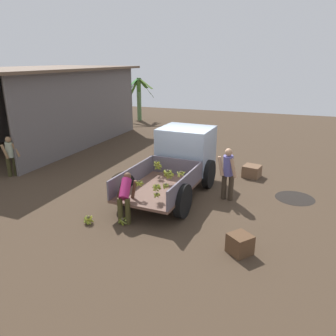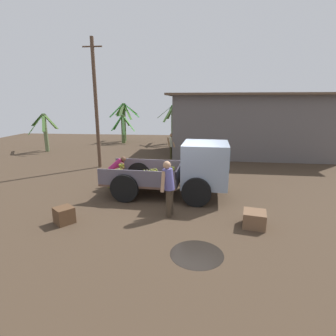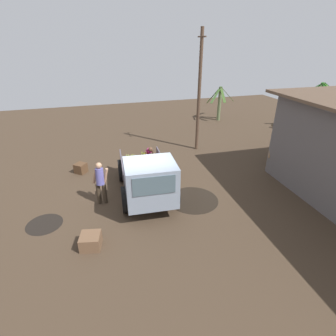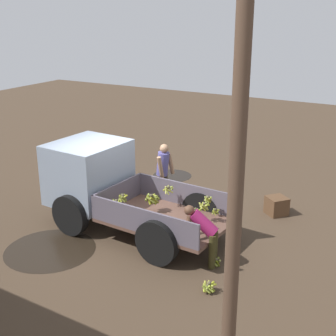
{
  "view_description": "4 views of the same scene",
  "coord_description": "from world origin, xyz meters",
  "px_view_note": "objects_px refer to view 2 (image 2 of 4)",
  "views": [
    {
      "loc": [
        -9.95,
        -2.98,
        4.26
      ],
      "look_at": [
        -0.57,
        0.36,
        0.92
      ],
      "focal_mm": 35.0,
      "sensor_mm": 36.0,
      "label": 1
    },
    {
      "loc": [
        0.35,
        -8.91,
        3.37
      ],
      "look_at": [
        -0.51,
        0.11,
        1.06
      ],
      "focal_mm": 28.0,
      "sensor_mm": 36.0,
      "label": 2
    },
    {
      "loc": [
        8.73,
        -1.57,
        5.77
      ],
      "look_at": [
        -0.54,
        1.22,
        1.01
      ],
      "focal_mm": 28.0,
      "sensor_mm": 36.0,
      "label": 3
    },
    {
      "loc": [
        -6.19,
        8.68,
        5.06
      ],
      "look_at": [
        -1.02,
        -0.59,
        1.41
      ],
      "focal_mm": 50.0,
      "sensor_mm": 36.0,
      "label": 4
    }
  ],
  "objects_px": {
    "utility_pole": "(96,104)",
    "person_bystander_near_shed": "(172,145)",
    "person_worker_loading": "(116,170)",
    "banana_bunch_on_ground_2": "(110,178)",
    "person_foreground_visitor": "(168,186)",
    "wooden_crate_1": "(254,219)",
    "cargo_truck": "(192,168)",
    "wooden_crate_0": "(64,215)",
    "banana_bunch_on_ground_0": "(110,185)",
    "banana_bunch_on_ground_1": "(111,179)"
  },
  "relations": [
    {
      "from": "wooden_crate_1",
      "to": "wooden_crate_0",
      "type": "bearing_deg",
      "value": -176.94
    },
    {
      "from": "banana_bunch_on_ground_1",
      "to": "banana_bunch_on_ground_2",
      "type": "xyz_separation_m",
      "value": [
        -0.01,
        -0.04,
        0.01
      ]
    },
    {
      "from": "banana_bunch_on_ground_2",
      "to": "wooden_crate_1",
      "type": "height_order",
      "value": "wooden_crate_1"
    },
    {
      "from": "person_worker_loading",
      "to": "banana_bunch_on_ground_1",
      "type": "relative_size",
      "value": 5.5
    },
    {
      "from": "wooden_crate_1",
      "to": "person_bystander_near_shed",
      "type": "bearing_deg",
      "value": 109.13
    },
    {
      "from": "utility_pole",
      "to": "banana_bunch_on_ground_2",
      "type": "bearing_deg",
      "value": -61.46
    },
    {
      "from": "utility_pole",
      "to": "banana_bunch_on_ground_2",
      "type": "height_order",
      "value": "utility_pole"
    },
    {
      "from": "person_worker_loading",
      "to": "wooden_crate_0",
      "type": "height_order",
      "value": "person_worker_loading"
    },
    {
      "from": "banana_bunch_on_ground_0",
      "to": "wooden_crate_0",
      "type": "bearing_deg",
      "value": -95.87
    },
    {
      "from": "cargo_truck",
      "to": "person_foreground_visitor",
      "type": "height_order",
      "value": "cargo_truck"
    },
    {
      "from": "wooden_crate_0",
      "to": "person_worker_loading",
      "type": "bearing_deg",
      "value": 79.45
    },
    {
      "from": "person_foreground_visitor",
      "to": "person_bystander_near_shed",
      "type": "distance_m",
      "value": 8.05
    },
    {
      "from": "banana_bunch_on_ground_1",
      "to": "person_bystander_near_shed",
      "type": "bearing_deg",
      "value": 64.16
    },
    {
      "from": "banana_bunch_on_ground_0",
      "to": "banana_bunch_on_ground_1",
      "type": "distance_m",
      "value": 0.97
    },
    {
      "from": "person_bystander_near_shed",
      "to": "banana_bunch_on_ground_1",
      "type": "distance_m",
      "value": 5.33
    },
    {
      "from": "banana_bunch_on_ground_2",
      "to": "wooden_crate_1",
      "type": "xyz_separation_m",
      "value": [
        5.28,
        -3.77,
        0.1
      ]
    },
    {
      "from": "person_foreground_visitor",
      "to": "person_worker_loading",
      "type": "xyz_separation_m",
      "value": [
        -2.31,
        2.37,
        -0.18
      ]
    },
    {
      "from": "cargo_truck",
      "to": "banana_bunch_on_ground_2",
      "type": "height_order",
      "value": "cargo_truck"
    },
    {
      "from": "cargo_truck",
      "to": "banana_bunch_on_ground_0",
      "type": "relative_size",
      "value": 17.51
    },
    {
      "from": "banana_bunch_on_ground_0",
      "to": "wooden_crate_0",
      "type": "distance_m",
      "value": 3.18
    },
    {
      "from": "cargo_truck",
      "to": "person_worker_loading",
      "type": "xyz_separation_m",
      "value": [
        -3.01,
        0.64,
        -0.31
      ]
    },
    {
      "from": "person_worker_loading",
      "to": "wooden_crate_1",
      "type": "xyz_separation_m",
      "value": [
        4.75,
        -2.9,
        -0.54
      ]
    },
    {
      "from": "person_worker_loading",
      "to": "banana_bunch_on_ground_2",
      "type": "relative_size",
      "value": 4.81
    },
    {
      "from": "utility_pole",
      "to": "wooden_crate_0",
      "type": "relative_size",
      "value": 13.34
    },
    {
      "from": "cargo_truck",
      "to": "banana_bunch_on_ground_0",
      "type": "height_order",
      "value": "cargo_truck"
    },
    {
      "from": "cargo_truck",
      "to": "person_worker_loading",
      "type": "height_order",
      "value": "cargo_truck"
    },
    {
      "from": "banana_bunch_on_ground_0",
      "to": "banana_bunch_on_ground_1",
      "type": "xyz_separation_m",
      "value": [
        -0.25,
        0.94,
        -0.01
      ]
    },
    {
      "from": "person_worker_loading",
      "to": "person_foreground_visitor",
      "type": "bearing_deg",
      "value": -58.43
    },
    {
      "from": "person_foreground_visitor",
      "to": "wooden_crate_1",
      "type": "bearing_deg",
      "value": 179.29
    },
    {
      "from": "person_bystander_near_shed",
      "to": "banana_bunch_on_ground_1",
      "type": "xyz_separation_m",
      "value": [
        -2.3,
        -4.75,
        -0.75
      ]
    },
    {
      "from": "utility_pole",
      "to": "person_bystander_near_shed",
      "type": "height_order",
      "value": "utility_pole"
    },
    {
      "from": "person_foreground_visitor",
      "to": "wooden_crate_1",
      "type": "distance_m",
      "value": 2.59
    },
    {
      "from": "utility_pole",
      "to": "person_foreground_visitor",
      "type": "height_order",
      "value": "utility_pole"
    },
    {
      "from": "utility_pole",
      "to": "banana_bunch_on_ground_2",
      "type": "xyz_separation_m",
      "value": [
        1.33,
        -2.44,
        -3.12
      ]
    },
    {
      "from": "banana_bunch_on_ground_1",
      "to": "wooden_crate_0",
      "type": "height_order",
      "value": "wooden_crate_0"
    },
    {
      "from": "banana_bunch_on_ground_0",
      "to": "banana_bunch_on_ground_1",
      "type": "height_order",
      "value": "banana_bunch_on_ground_0"
    },
    {
      "from": "cargo_truck",
      "to": "banana_bunch_on_ground_1",
      "type": "relative_size",
      "value": 19.52
    },
    {
      "from": "banana_bunch_on_ground_1",
      "to": "wooden_crate_1",
      "type": "relative_size",
      "value": 0.39
    },
    {
      "from": "person_bystander_near_shed",
      "to": "banana_bunch_on_ground_1",
      "type": "height_order",
      "value": "person_bystander_near_shed"
    },
    {
      "from": "utility_pole",
      "to": "person_bystander_near_shed",
      "type": "bearing_deg",
      "value": 32.83
    },
    {
      "from": "utility_pole",
      "to": "banana_bunch_on_ground_0",
      "type": "xyz_separation_m",
      "value": [
        1.59,
        -3.34,
        -3.12
      ]
    },
    {
      "from": "cargo_truck",
      "to": "person_bystander_near_shed",
      "type": "distance_m",
      "value": 6.42
    },
    {
      "from": "person_worker_loading",
      "to": "banana_bunch_on_ground_2",
      "type": "distance_m",
      "value": 1.2
    },
    {
      "from": "cargo_truck",
      "to": "wooden_crate_1",
      "type": "height_order",
      "value": "cargo_truck"
    },
    {
      "from": "banana_bunch_on_ground_1",
      "to": "cargo_truck",
      "type": "bearing_deg",
      "value": -23.78
    },
    {
      "from": "banana_bunch_on_ground_1",
      "to": "person_worker_loading",
      "type": "bearing_deg",
      "value": -60.28
    },
    {
      "from": "person_worker_loading",
      "to": "wooden_crate_1",
      "type": "relative_size",
      "value": 2.13
    },
    {
      "from": "cargo_truck",
      "to": "person_worker_loading",
      "type": "bearing_deg",
      "value": 172.11
    },
    {
      "from": "cargo_truck",
      "to": "wooden_crate_0",
      "type": "distance_m",
      "value": 4.48
    },
    {
      "from": "person_bystander_near_shed",
      "to": "wooden_crate_1",
      "type": "xyz_separation_m",
      "value": [
        2.97,
        -8.56,
        -0.64
      ]
    }
  ]
}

